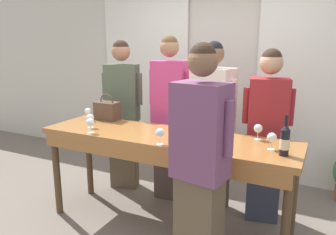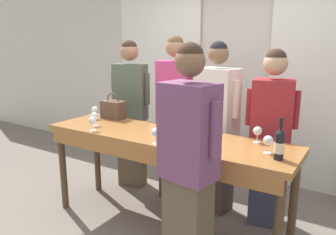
{
  "view_description": "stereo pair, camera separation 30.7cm",
  "coord_description": "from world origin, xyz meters",
  "px_view_note": "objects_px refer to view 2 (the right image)",
  "views": [
    {
      "loc": [
        1.33,
        -2.61,
        1.8
      ],
      "look_at": [
        0.0,
        0.07,
        1.1
      ],
      "focal_mm": 35.0,
      "sensor_mm": 36.0,
      "label": 1
    },
    {
      "loc": [
        1.59,
        -2.46,
        1.8
      ],
      "look_at": [
        0.0,
        0.07,
        1.1
      ],
      "focal_mm": 35.0,
      "sensor_mm": 36.0,
      "label": 2
    }
  ],
  "objects_px": {
    "wine_glass_back_left": "(92,121)",
    "wine_glass_center_mid": "(210,138)",
    "wine_glass_back_mid": "(95,110)",
    "wine_glass_front_mid": "(156,133)",
    "wine_glass_center_right": "(177,133)",
    "guest_cream_sweater": "(216,127)",
    "guest_striped_shirt": "(270,138)",
    "wine_glass_front_right": "(94,116)",
    "tasting_bar": "(163,146)",
    "wine_glass_front_left": "(268,141)",
    "guest_olive_jacket": "(131,111)",
    "guest_pink_top": "(175,117)",
    "wine_glass_center_left": "(258,131)",
    "wine_bottle": "(279,144)",
    "handbag": "(113,109)",
    "host_pouring": "(188,169)"
  },
  "relations": [
    {
      "from": "guest_pink_top",
      "to": "guest_cream_sweater",
      "type": "distance_m",
      "value": 0.51
    },
    {
      "from": "wine_bottle",
      "to": "wine_glass_back_left",
      "type": "bearing_deg",
      "value": -174.78
    },
    {
      "from": "wine_glass_center_left",
      "to": "wine_glass_back_left",
      "type": "bearing_deg",
      "value": -161.81
    },
    {
      "from": "wine_glass_front_left",
      "to": "wine_glass_back_mid",
      "type": "height_order",
      "value": "same"
    },
    {
      "from": "wine_glass_front_left",
      "to": "wine_glass_center_left",
      "type": "height_order",
      "value": "same"
    },
    {
      "from": "wine_glass_center_right",
      "to": "guest_olive_jacket",
      "type": "relative_size",
      "value": 0.08
    },
    {
      "from": "wine_glass_center_mid",
      "to": "wine_glass_back_left",
      "type": "distance_m",
      "value": 1.2
    },
    {
      "from": "wine_glass_center_right",
      "to": "wine_glass_back_left",
      "type": "height_order",
      "value": "same"
    },
    {
      "from": "guest_olive_jacket",
      "to": "guest_cream_sweater",
      "type": "xyz_separation_m",
      "value": [
        1.13,
        -0.0,
        -0.05
      ]
    },
    {
      "from": "wine_glass_back_mid",
      "to": "wine_glass_front_mid",
      "type": "bearing_deg",
      "value": -20.07
    },
    {
      "from": "wine_glass_center_left",
      "to": "guest_pink_top",
      "type": "relative_size",
      "value": 0.08
    },
    {
      "from": "guest_cream_sweater",
      "to": "guest_olive_jacket",
      "type": "bearing_deg",
      "value": 180.0
    },
    {
      "from": "wine_glass_back_left",
      "to": "guest_olive_jacket",
      "type": "height_order",
      "value": "guest_olive_jacket"
    },
    {
      "from": "handbag",
      "to": "wine_glass_front_right",
      "type": "distance_m",
      "value": 0.36
    },
    {
      "from": "wine_glass_center_mid",
      "to": "guest_cream_sweater",
      "type": "height_order",
      "value": "guest_cream_sweater"
    },
    {
      "from": "wine_glass_center_left",
      "to": "guest_striped_shirt",
      "type": "xyz_separation_m",
      "value": [
        0.01,
        0.39,
        -0.16
      ]
    },
    {
      "from": "guest_cream_sweater",
      "to": "guest_striped_shirt",
      "type": "relative_size",
      "value": 1.04
    },
    {
      "from": "tasting_bar",
      "to": "guest_striped_shirt",
      "type": "distance_m",
      "value": 1.04
    },
    {
      "from": "handbag",
      "to": "wine_glass_center_mid",
      "type": "distance_m",
      "value": 1.44
    },
    {
      "from": "guest_olive_jacket",
      "to": "guest_cream_sweater",
      "type": "bearing_deg",
      "value": -0.0
    },
    {
      "from": "tasting_bar",
      "to": "wine_glass_center_right",
      "type": "distance_m",
      "value": 0.37
    },
    {
      "from": "wine_glass_back_left",
      "to": "wine_glass_center_mid",
      "type": "bearing_deg",
      "value": 4.65
    },
    {
      "from": "handbag",
      "to": "wine_glass_back_left",
      "type": "height_order",
      "value": "handbag"
    },
    {
      "from": "wine_glass_front_mid",
      "to": "guest_pink_top",
      "type": "distance_m",
      "value": 0.96
    },
    {
      "from": "wine_bottle",
      "to": "wine_glass_front_left",
      "type": "relative_size",
      "value": 2.23
    },
    {
      "from": "wine_glass_center_mid",
      "to": "host_pouring",
      "type": "distance_m",
      "value": 0.42
    },
    {
      "from": "wine_glass_center_mid",
      "to": "guest_pink_top",
      "type": "distance_m",
      "value": 1.11
    },
    {
      "from": "handbag",
      "to": "guest_olive_jacket",
      "type": "distance_m",
      "value": 0.38
    },
    {
      "from": "guest_cream_sweater",
      "to": "guest_striped_shirt",
      "type": "distance_m",
      "value": 0.57
    },
    {
      "from": "wine_bottle",
      "to": "guest_cream_sweater",
      "type": "height_order",
      "value": "guest_cream_sweater"
    },
    {
      "from": "guest_cream_sweater",
      "to": "guest_striped_shirt",
      "type": "height_order",
      "value": "guest_cream_sweater"
    },
    {
      "from": "wine_glass_front_right",
      "to": "wine_glass_center_mid",
      "type": "distance_m",
      "value": 1.32
    },
    {
      "from": "handbag",
      "to": "wine_glass_center_left",
      "type": "relative_size",
      "value": 2.05
    },
    {
      "from": "wine_glass_front_left",
      "to": "wine_glass_center_right",
      "type": "distance_m",
      "value": 0.73
    },
    {
      "from": "wine_glass_front_right",
      "to": "wine_glass_back_left",
      "type": "relative_size",
      "value": 1.0
    },
    {
      "from": "wine_glass_front_right",
      "to": "wine_glass_center_left",
      "type": "xyz_separation_m",
      "value": [
        1.59,
        0.33,
        0.0
      ]
    },
    {
      "from": "wine_glass_center_left",
      "to": "wine_glass_center_mid",
      "type": "xyz_separation_m",
      "value": [
        -0.27,
        -0.38,
        -0.0
      ]
    },
    {
      "from": "tasting_bar",
      "to": "wine_glass_center_left",
      "type": "distance_m",
      "value": 0.87
    },
    {
      "from": "guest_olive_jacket",
      "to": "guest_pink_top",
      "type": "distance_m",
      "value": 0.63
    },
    {
      "from": "tasting_bar",
      "to": "wine_bottle",
      "type": "xyz_separation_m",
      "value": [
        1.07,
        -0.08,
        0.22
      ]
    },
    {
      "from": "tasting_bar",
      "to": "wine_glass_front_left",
      "type": "relative_size",
      "value": 17.22
    },
    {
      "from": "wine_bottle",
      "to": "guest_pink_top",
      "type": "xyz_separation_m",
      "value": [
        -1.32,
        0.71,
        -0.1
      ]
    },
    {
      "from": "tasting_bar",
      "to": "wine_glass_front_right",
      "type": "height_order",
      "value": "wine_glass_front_right"
    },
    {
      "from": "handbag",
      "to": "guest_striped_shirt",
      "type": "relative_size",
      "value": 0.17
    },
    {
      "from": "handbag",
      "to": "wine_glass_center_left",
      "type": "distance_m",
      "value": 1.65
    },
    {
      "from": "wine_glass_center_right",
      "to": "wine_glass_back_mid",
      "type": "bearing_deg",
      "value": 165.88
    },
    {
      "from": "wine_glass_front_left",
      "to": "host_pouring",
      "type": "height_order",
      "value": "host_pouring"
    },
    {
      "from": "wine_glass_back_left",
      "to": "guest_striped_shirt",
      "type": "xyz_separation_m",
      "value": [
        1.48,
        0.87,
        -0.16
      ]
    },
    {
      "from": "wine_glass_center_right",
      "to": "wine_glass_center_left",
      "type": "bearing_deg",
      "value": 37.24
    },
    {
      "from": "wine_glass_front_left",
      "to": "wine_glass_center_right",
      "type": "bearing_deg",
      "value": -164.98
    }
  ]
}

